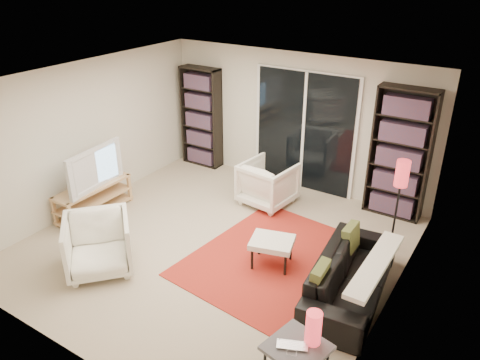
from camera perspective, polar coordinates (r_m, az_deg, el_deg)
name	(u,v)px	position (r m, az deg, el deg)	size (l,w,h in m)	color
floor	(215,245)	(6.93, -3.11, -7.90)	(5.00, 5.00, 0.00)	#C1B395
wall_back	(295,121)	(8.36, 6.76, 7.14)	(5.00, 0.02, 2.40)	beige
wall_front	(59,262)	(4.82, -21.20, -9.31)	(5.00, 0.02, 2.40)	beige
wall_left	(87,136)	(7.98, -18.17, 5.12)	(0.02, 5.00, 2.40)	beige
wall_right	(398,221)	(5.42, 18.71, -4.79)	(0.02, 5.00, 2.40)	beige
ceiling	(210,83)	(5.95, -3.66, 11.75)	(5.00, 5.00, 0.02)	white
sliding_door	(304,132)	(8.29, 7.83, 5.84)	(1.92, 0.08, 2.16)	white
bookshelf_left	(201,117)	(9.27, -4.73, 7.62)	(0.80, 0.30, 1.95)	black
bookshelf_right	(400,154)	(7.67, 18.93, 2.99)	(0.90, 0.30, 2.10)	black
tv_stand	(94,199)	(7.97, -17.39, -2.17)	(0.42, 1.32, 0.50)	tan
tv	(90,167)	(7.72, -17.84, 1.54)	(1.16, 0.15, 0.67)	black
rug	(270,257)	(6.67, 3.68, -9.34)	(1.85, 2.51, 0.01)	#AA271B
sofa	(351,276)	(6.00, 13.40, -11.30)	(1.95, 0.76, 0.57)	black
armchair_back	(268,183)	(7.88, 3.40, -0.40)	(0.80, 0.82, 0.75)	white
armchair_front	(98,245)	(6.49, -16.89, -7.56)	(0.83, 0.85, 0.78)	white
ottoman	(272,243)	(6.34, 3.93, -7.70)	(0.67, 0.60, 0.40)	white
side_table	(297,349)	(4.88, 6.96, -19.80)	(0.65, 0.65, 0.40)	#4E4E53
laptop	(292,349)	(4.80, 6.36, -19.81)	(0.31, 0.20, 0.02)	silver
table_lamp	(313,328)	(4.79, 8.95, -17.36)	(0.16, 0.16, 0.36)	red
floor_lamp	(401,183)	(6.72, 19.00, -0.32)	(0.21, 0.21, 1.37)	black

